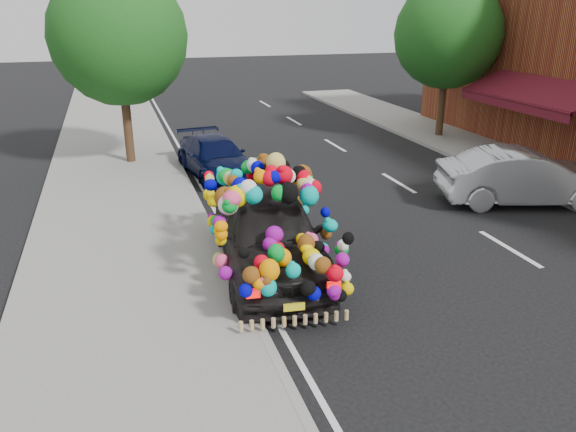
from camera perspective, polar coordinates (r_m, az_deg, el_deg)
name	(u,v)px	position (r m, az deg, el deg)	size (l,w,h in m)	color
ground	(355,271)	(11.16, 6.80, -5.55)	(100.00, 100.00, 0.00)	black
sidewalk	(129,300)	(10.30, -15.87, -8.23)	(4.00, 60.00, 0.12)	gray
kerb	(238,284)	(10.46, -5.12, -6.94)	(0.15, 60.00, 0.13)	gray
lane_markings	(509,248)	(12.96, 21.54, -3.07)	(6.00, 50.00, 0.01)	silver
tree_near_sidewalk	(119,36)	(18.62, -16.83, 17.07)	(4.20, 4.20, 6.13)	#332114
tree_far_b	(448,35)	(22.70, 15.95, 17.30)	(4.00, 4.00, 5.90)	#332114
plush_art_car	(268,215)	(10.69, -2.00, 0.13)	(2.74, 5.08, 2.24)	black
navy_sedan	(215,157)	(17.27, -7.40, 5.95)	(1.63, 4.01, 1.16)	black
silver_hatchback	(525,177)	(15.83, 22.91, 3.66)	(1.52, 4.36, 1.44)	#A5A7AD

